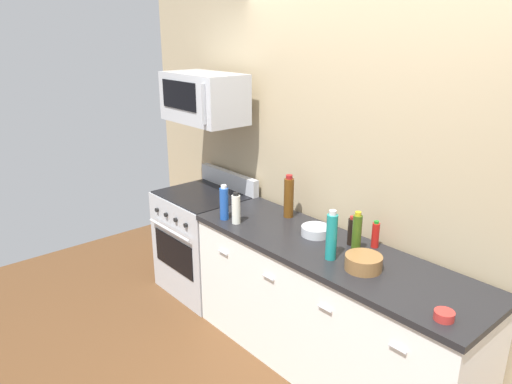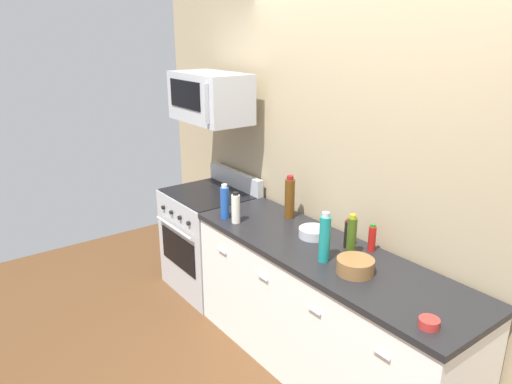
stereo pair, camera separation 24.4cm
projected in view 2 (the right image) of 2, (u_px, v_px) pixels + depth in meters
ground_plane at (319, 368)px, 3.41m from camera, size 6.30×6.30×0.00m
back_wall at (372, 177)px, 3.21m from camera, size 5.25×0.10×2.70m
counter_unit at (322, 313)px, 3.26m from camera, size 2.16×0.66×0.92m
range_oven at (210, 240)px, 4.36m from camera, size 0.76×0.69×1.07m
microwave at (210, 97)px, 3.98m from camera, size 0.74×0.44×0.40m
bottle_vinegar_white at (236, 208)px, 3.54m from camera, size 0.06×0.06×0.24m
bottle_olive_oil at (352, 237)px, 3.01m from camera, size 0.06×0.06×0.28m
bottle_soda_blue at (225, 202)px, 3.62m from camera, size 0.07×0.07×0.27m
bottle_sparkling_teal at (325, 238)px, 2.93m from camera, size 0.07×0.07×0.32m
bottle_soy_sauce_dark at (348, 234)px, 3.14m from camera, size 0.05×0.05×0.20m
bottle_hot_sauce_red at (372, 238)px, 3.09m from camera, size 0.05×0.05×0.19m
bottle_wine_amber at (290, 198)px, 3.62m from camera, size 0.08×0.08×0.33m
bowl_red_small at (429, 323)px, 2.31m from camera, size 0.10×0.10×0.05m
bowl_steel_prep at (313, 232)px, 3.32m from camera, size 0.20×0.20×0.06m
bowl_wooden_salad at (355, 266)px, 2.82m from camera, size 0.22×0.22×0.09m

